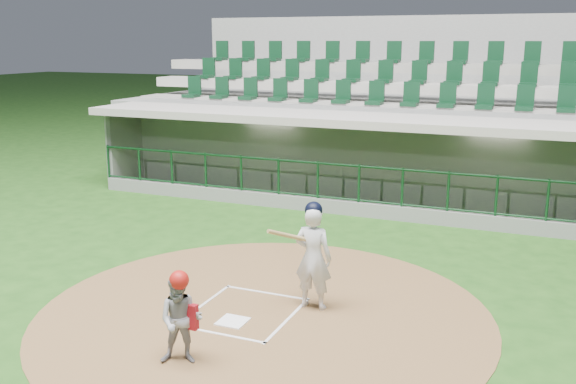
% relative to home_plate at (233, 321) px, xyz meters
% --- Properties ---
extents(ground, '(120.00, 120.00, 0.00)m').
position_rel_home_plate_xyz_m(ground, '(0.00, 0.70, -0.02)').
color(ground, '#1C4614').
rests_on(ground, ground).
extents(dirt_circle, '(7.20, 7.20, 0.01)m').
position_rel_home_plate_xyz_m(dirt_circle, '(0.30, 0.50, -0.02)').
color(dirt_circle, brown).
rests_on(dirt_circle, ground).
extents(home_plate, '(0.43, 0.43, 0.02)m').
position_rel_home_plate_xyz_m(home_plate, '(0.00, 0.00, 0.00)').
color(home_plate, white).
rests_on(home_plate, dirt_circle).
extents(batter_box_chalk, '(1.55, 1.80, 0.01)m').
position_rel_home_plate_xyz_m(batter_box_chalk, '(0.00, 0.40, -0.00)').
color(batter_box_chalk, silver).
rests_on(batter_box_chalk, ground).
extents(dugout_structure, '(16.40, 3.70, 3.00)m').
position_rel_home_plate_xyz_m(dugout_structure, '(-0.02, 8.53, 0.93)').
color(dugout_structure, slate).
rests_on(dugout_structure, ground).
extents(seating_deck, '(17.00, 6.72, 5.15)m').
position_rel_home_plate_xyz_m(seating_deck, '(0.00, 11.61, 1.40)').
color(seating_deck, gray).
rests_on(seating_deck, ground).
extents(batter, '(0.85, 0.85, 1.77)m').
position_rel_home_plate_xyz_m(batter, '(0.93, 1.00, 0.88)').
color(batter, silver).
rests_on(batter, dirt_circle).
extents(catcher, '(0.72, 0.65, 1.30)m').
position_rel_home_plate_xyz_m(catcher, '(-0.04, -1.37, 0.63)').
color(catcher, gray).
rests_on(catcher, dirt_circle).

